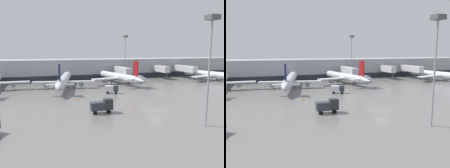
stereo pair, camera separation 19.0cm
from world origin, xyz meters
The scene contains 11 objects.
ground_plane centered at (0.00, 0.00, 0.00)m, with size 320.00×320.00×0.00m, color slate.
terminal_building centered at (0.36, 61.78, 4.50)m, with size 160.00×31.83×9.00m.
parked_jet_0 centered at (47.58, 35.39, 2.65)m, with size 21.71×32.50×9.87m.
parked_jet_1 centered at (5.69, 39.08, 2.82)m, with size 22.47×32.30×9.50m.
parked_jet_3 centered at (-15.99, 34.90, 2.88)m, with size 21.12×36.14×9.28m.
service_truck_1 centered at (-11.82, 1.66, 1.63)m, with size 4.71×2.03×2.96m.
service_truck_3 centered at (-3.10, 21.39, 1.48)m, with size 4.50×3.24×2.40m.
traffic_cone_1 centered at (-14.74, 14.99, 0.30)m, with size 0.49×0.49×0.60m.
traffic_cone_2 centered at (0.15, 30.92, 0.29)m, with size 0.42×0.42×0.57m.
apron_light_mast_3 centered at (13.55, 51.79, 15.39)m, with size 1.80×1.80×19.68m.
apron_light_mast_4 centered at (3.05, -11.67, 14.69)m, with size 1.80×1.80×18.66m.
Camera 2 is at (-23.78, -41.08, 12.90)m, focal length 35.00 mm.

